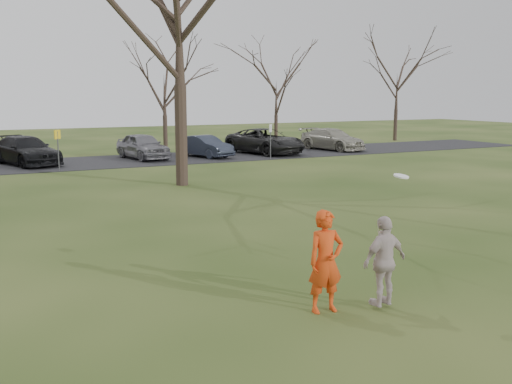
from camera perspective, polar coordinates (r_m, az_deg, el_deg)
ground at (r=11.31m, az=9.30°, el=-10.56°), size 120.00×120.00×0.00m
parking_strip at (r=34.36m, az=-15.95°, el=2.75°), size 62.00×6.50×0.04m
player_defender at (r=10.55m, az=6.77°, el=-6.70°), size 0.71×0.50×1.85m
car_3 at (r=34.28m, az=-21.40°, el=3.76°), size 3.76×5.66×1.52m
car_4 at (r=35.37m, az=-10.91°, el=4.40°), size 2.51×4.70×1.52m
car_5 at (r=35.91m, az=-4.95°, el=4.43°), size 2.56×4.18×1.30m
car_6 at (r=37.88m, az=0.89°, el=4.96°), size 3.85×6.19×1.60m
car_7 at (r=40.72m, az=7.42°, el=5.09°), size 3.10×5.32×1.45m
catching_play at (r=10.85m, az=12.33°, el=-6.51°), size 1.00×0.50×2.39m
sign_yellow at (r=30.95m, az=-18.65°, el=4.57°), size 0.35×0.35×2.08m
sign_white at (r=34.72m, az=1.42°, el=5.55°), size 0.35×0.35×2.08m
big_tree at (r=25.17m, az=-7.51°, el=16.62°), size 9.00×9.00×14.00m
small_tree_row at (r=40.07m, az=-11.35°, el=9.40°), size 55.00×5.90×8.50m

